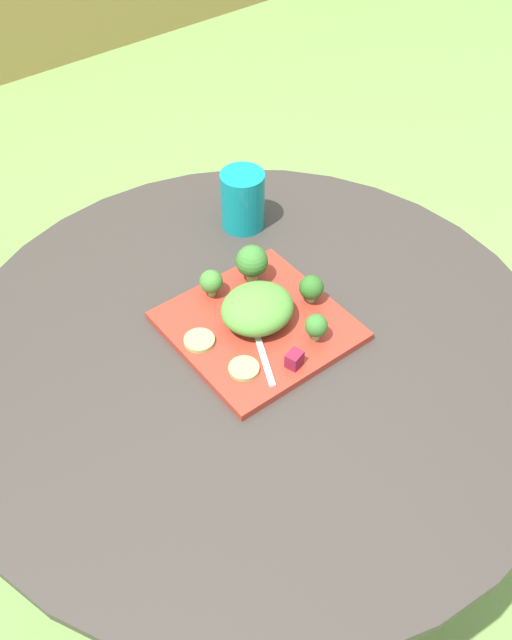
# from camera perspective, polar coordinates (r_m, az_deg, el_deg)

# --- Properties ---
(ground_plane) EXTENTS (12.00, 12.00, 0.00)m
(ground_plane) POSITION_cam_1_polar(r_m,az_deg,el_deg) (1.76, -0.11, -17.90)
(ground_plane) COLOR #70994C
(patio_table) EXTENTS (1.00, 1.00, 0.72)m
(patio_table) POSITION_cam_1_polar(r_m,az_deg,el_deg) (1.33, -0.13, -8.62)
(patio_table) COLOR #38332D
(patio_table) RESTS_ON ground_plane
(salad_plate) EXTENTS (0.27, 0.27, 0.01)m
(salad_plate) POSITION_cam_1_polar(r_m,az_deg,el_deg) (1.17, 0.15, -0.48)
(salad_plate) COLOR #AD3323
(salad_plate) RESTS_ON patio_table
(drinking_glass) EXTENTS (0.08, 0.08, 0.11)m
(drinking_glass) POSITION_cam_1_polar(r_m,az_deg,el_deg) (1.35, -1.07, 9.39)
(drinking_glass) COLOR #0F8C93
(drinking_glass) RESTS_ON patio_table
(fork) EXTENTS (0.08, 0.15, 0.00)m
(fork) POSITION_cam_1_polar(r_m,az_deg,el_deg) (1.14, 0.22, -1.75)
(fork) COLOR silver
(fork) RESTS_ON salad_plate
(lettuce_mound) EXTENTS (0.12, 0.11, 0.06)m
(lettuce_mound) POSITION_cam_1_polar(r_m,az_deg,el_deg) (1.15, 0.12, 0.94)
(lettuce_mound) COLOR #519338
(lettuce_mound) RESTS_ON salad_plate
(broccoli_floret_0) EXTENTS (0.06, 0.06, 0.07)m
(broccoli_floret_0) POSITION_cam_1_polar(r_m,az_deg,el_deg) (1.21, -0.33, 4.70)
(broccoli_floret_0) COLOR #99B770
(broccoli_floret_0) RESTS_ON salad_plate
(broccoli_floret_1) EXTENTS (0.04, 0.04, 0.05)m
(broccoli_floret_1) POSITION_cam_1_polar(r_m,az_deg,el_deg) (1.20, -3.61, 3.07)
(broccoli_floret_1) COLOR #99B770
(broccoli_floret_1) RESTS_ON salad_plate
(broccoli_floret_2) EXTENTS (0.04, 0.04, 0.05)m
(broccoli_floret_2) POSITION_cam_1_polar(r_m,az_deg,el_deg) (1.13, 4.86, -0.48)
(broccoli_floret_2) COLOR #99B770
(broccoli_floret_2) RESTS_ON salad_plate
(broccoli_floret_3) EXTENTS (0.04, 0.04, 0.05)m
(broccoli_floret_3) POSITION_cam_1_polar(r_m,az_deg,el_deg) (1.19, 4.46, 2.59)
(broccoli_floret_3) COLOR #99B770
(broccoli_floret_3) RESTS_ON salad_plate
(cucumber_slice_0) EXTENTS (0.05, 0.05, 0.01)m
(cucumber_slice_0) POSITION_cam_1_polar(r_m,az_deg,el_deg) (1.14, -4.57, -1.65)
(cucumber_slice_0) COLOR #8EB766
(cucumber_slice_0) RESTS_ON salad_plate
(cucumber_slice_1) EXTENTS (0.05, 0.05, 0.01)m
(cucumber_slice_1) POSITION_cam_1_polar(r_m,az_deg,el_deg) (1.10, -0.97, -3.90)
(cucumber_slice_1) COLOR #8EB766
(cucumber_slice_1) RESTS_ON salad_plate
(beet_chunk_0) EXTENTS (0.03, 0.03, 0.03)m
(beet_chunk_0) POSITION_cam_1_polar(r_m,az_deg,el_deg) (1.10, 3.09, -3.16)
(beet_chunk_0) COLOR maroon
(beet_chunk_0) RESTS_ON salad_plate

